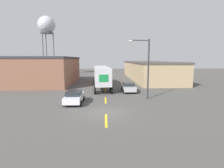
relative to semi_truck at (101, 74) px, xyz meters
The scene contains 9 objects.
ground_plane 16.81m from the semi_truck, 87.30° to the right, with size 160.00×160.00×0.00m, color #4C4947.
road_centerline 11.64m from the semi_truck, 86.06° to the right, with size 0.20×18.07×0.01m.
warehouse_left 13.77m from the semi_truck, 157.88° to the left, with size 13.54×18.27×5.69m.
warehouse_right 17.42m from the semi_truck, 45.61° to the left, with size 9.28×29.98×4.63m.
semi_truck is the anchor object (origin of this frame).
parked_car_left_near 13.15m from the semi_truck, 103.03° to the right, with size 2.08×4.36×1.51m.
parked_car_right_mid 7.40m from the semi_truck, 51.45° to the right, with size 2.08×4.36×1.51m.
water_tower 35.42m from the semi_truck, 124.03° to the left, with size 5.63×5.63×19.18m.
street_lamp 12.41m from the semi_truck, 60.35° to the right, with size 2.70×0.32×7.73m.
Camera 1 is at (-0.11, -16.54, 5.19)m, focal length 28.00 mm.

